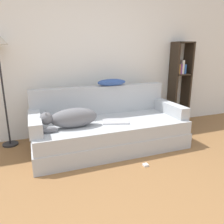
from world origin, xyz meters
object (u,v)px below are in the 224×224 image
object	(u,v)px
couch	(110,134)
power_adapter	(146,165)
bookshelf	(180,79)
dog	(71,118)
throw_pillow	(112,82)
laptop	(116,121)

from	to	relation	value
couch	power_adapter	bearing A→B (deg)	-72.70
bookshelf	power_adapter	bearing A→B (deg)	-137.74
bookshelf	dog	bearing A→B (deg)	-162.52
couch	dog	size ratio (longest dim) A/B	2.95
throw_pillow	bookshelf	world-z (taller)	bookshelf
couch	power_adapter	distance (m)	0.74
power_adapter	throw_pillow	bearing A→B (deg)	91.91
couch	dog	distance (m)	0.66
laptop	bookshelf	xyz separation A→B (m)	(1.56, 0.69, 0.44)
laptop	power_adapter	world-z (taller)	laptop
couch	bookshelf	size ratio (longest dim) A/B	1.42
dog	throw_pillow	world-z (taller)	throw_pillow
dog	bookshelf	size ratio (longest dim) A/B	0.48
power_adapter	dog	bearing A→B (deg)	142.67
throw_pillow	power_adapter	bearing A→B (deg)	-88.09
couch	laptop	size ratio (longest dim) A/B	5.19
bookshelf	power_adapter	distance (m)	2.07
couch	bookshelf	xyz separation A→B (m)	(1.62, 0.59, 0.65)
laptop	couch	bearing A→B (deg)	137.27
laptop	bookshelf	bearing A→B (deg)	40.58
couch	throw_pillow	size ratio (longest dim) A/B	4.71
laptop	power_adapter	distance (m)	0.73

